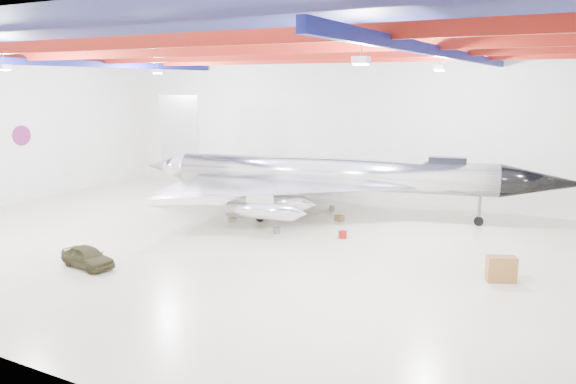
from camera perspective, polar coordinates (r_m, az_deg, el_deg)
The scene contains 16 objects.
floor at distance 32.27m, azimuth -5.96°, elevation -5.01°, with size 40.00×40.00×0.00m, color #BBB394.
wall_back at distance 44.35m, azimuth 4.88°, elevation 6.63°, with size 40.00×40.00×0.00m, color silver.
ceiling at distance 31.09m, azimuth -6.38°, elevation 14.87°, with size 40.00×40.00×0.00m, color #0A0F38.
ceiling_structure at distance 31.05m, azimuth -6.35°, elevation 13.63°, with size 39.50×29.50×1.08m.
wall_roundel at distance 46.69m, azimuth -25.43°, elevation 5.21°, with size 1.50×1.50×0.10m, color #B21414.
jet_aircraft at distance 37.55m, azimuth 4.40°, elevation 1.43°, with size 29.15×20.11×8.04m.
jeep at distance 29.28m, azimuth -19.70°, elevation -6.21°, with size 1.26×3.13×1.06m, color #35321A.
desk at distance 27.42m, azimuth 20.84°, elevation -7.33°, with size 1.29×0.64×1.18m, color brown.
crate_ply at distance 37.83m, azimuth -5.67°, elevation -2.33°, with size 0.49×0.39×0.34m, color olive.
toolbox_red at distance 38.69m, azimuth -2.40°, elevation -2.04°, with size 0.39×0.31×0.27m, color maroon.
engine_drum at distance 33.71m, azimuth -1.13°, elevation -3.91°, with size 0.43×0.43×0.38m, color #59595B.
parts_bin at distance 36.87m, azimuth 5.25°, elevation -2.65°, with size 0.54×0.43×0.38m, color olive.
crate_small at distance 41.78m, azimuth -5.33°, elevation -1.07°, with size 0.43×0.35×0.30m, color #59595B.
tool_chest at distance 32.82m, azimuth 5.58°, elevation -4.33°, with size 0.48×0.48×0.43m, color maroon.
oil_barrel at distance 37.83m, azimuth -2.39°, elevation -2.23°, with size 0.59×0.47×0.41m, color olive.
spares_box at distance 39.96m, azimuth 4.47°, elevation -1.60°, with size 0.37×0.37×0.33m, color #59595B.
Camera 1 is at (17.51, -25.61, 8.90)m, focal length 35.00 mm.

